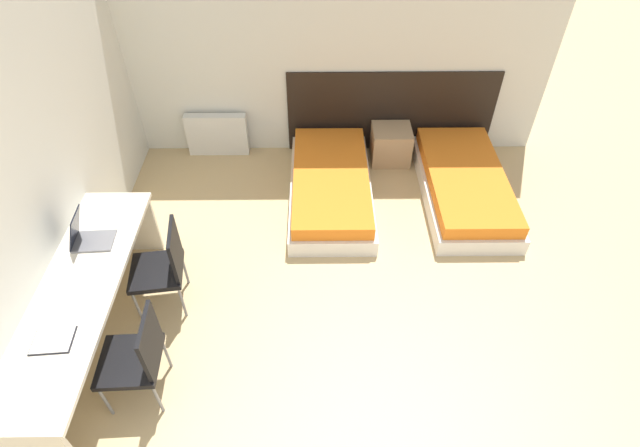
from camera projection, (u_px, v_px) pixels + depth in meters
The scene contains 12 objects.
wall_back at pixel (318, 45), 5.50m from camera, with size 5.36×0.05×2.70m.
wall_left at pixel (37, 171), 3.88m from camera, with size 0.05×5.41×2.70m.
headboard_panel at pixel (391, 112), 6.05m from camera, with size 2.51×0.03×1.05m.
bed_near_window at pixel (331, 186), 5.60m from camera, with size 0.90×1.86×0.35m.
bed_near_door at pixel (464, 185), 5.61m from camera, with size 0.90×1.86×0.35m.
nightstand at pixel (391, 145), 6.09m from camera, with size 0.47×0.42×0.44m.
radiator at pixel (217, 135), 6.15m from camera, with size 0.74×0.12×0.54m.
desk at pixel (83, 301), 3.92m from camera, with size 0.60×2.27×0.74m.
chair_near_laptop at pixel (163, 265), 4.32m from camera, with size 0.50×0.50×0.89m.
chair_near_notebook at pixel (137, 356), 3.68m from camera, with size 0.47×0.47×0.89m.
laptop at pixel (87, 237), 4.13m from camera, with size 0.34×0.26×0.32m.
open_notebook at pixel (53, 340), 3.48m from camera, with size 0.29×0.24×0.02m.
Camera 1 is at (-0.03, -0.89, 3.74)m, focal length 28.00 mm.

